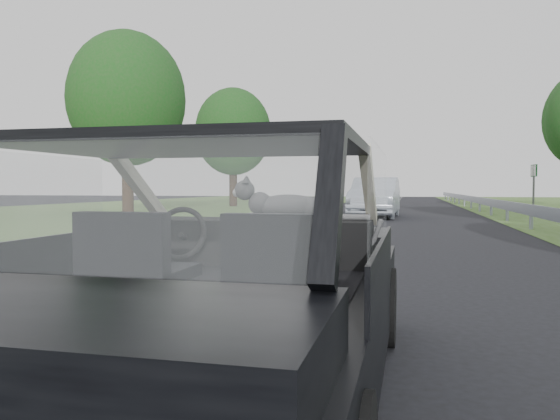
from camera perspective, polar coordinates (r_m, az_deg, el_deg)
The scene contains 11 objects.
ground at distance 3.32m, azimuth -5.99°, elevation -19.13°, with size 140.00×140.00×0.00m, color black.
subject_car at distance 3.12m, azimuth -6.05°, elevation -6.66°, with size 1.80×4.00×1.45m, color black.
dashboard at distance 3.70m, azimuth -2.81°, elevation -3.29°, with size 1.58×0.45×0.30m, color black.
driver_seat at distance 3.00m, azimuth -15.17°, elevation -4.11°, with size 0.50×0.72×0.42m, color black.
passenger_seat at distance 2.71m, azimuth -0.12°, elevation -4.72°, with size 0.50×0.72×0.42m, color black.
steering_wheel at distance 3.55m, azimuth -10.37°, elevation -2.42°, with size 0.36×0.36×0.04m, color black.
cat at distance 3.63m, azimuth 0.89°, elevation 0.49°, with size 0.65×0.20×0.29m, color gray.
other_car at distance 22.40m, azimuth 9.92°, elevation 1.31°, with size 1.95×4.93×1.62m, color #ADB7C5.
highway_sign at distance 26.39m, azimuth 24.97°, elevation 1.93°, with size 0.09×0.89×2.22m, color #145225.
tree_5 at distance 26.09m, azimuth -15.68°, elevation 8.51°, with size 5.33×5.33×8.08m, color #144D15, non-canonical shape.
tree_6 at distance 35.35m, azimuth -4.92°, elevation 6.38°, with size 4.86×4.86×7.37m, color #144D15, non-canonical shape.
Camera 1 is at (1.03, -2.91, 1.22)m, focal length 35.00 mm.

